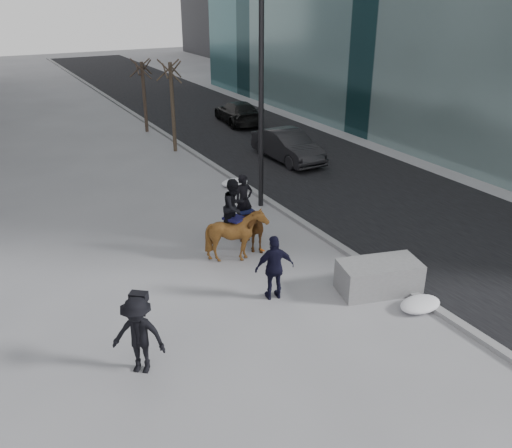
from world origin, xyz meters
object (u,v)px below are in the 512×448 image
planter (379,277)px  mounted_right (236,229)px  mounted_left (246,221)px  car_near (288,146)px

planter → mounted_right: size_ratio=0.86×
mounted_left → mounted_right: (-0.62, -0.57, 0.12)m
planter → car_near: (4.03, 11.13, 0.29)m
car_near → mounted_right: mounted_right is taller
planter → car_near: car_near is taller
car_near → mounted_right: (-6.50, -7.70, 0.28)m
planter → car_near: bearing=70.1°
car_near → mounted_left: mounted_left is taller
car_near → mounted_left: (-5.88, -7.12, 0.16)m
planter → mounted_right: 4.27m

